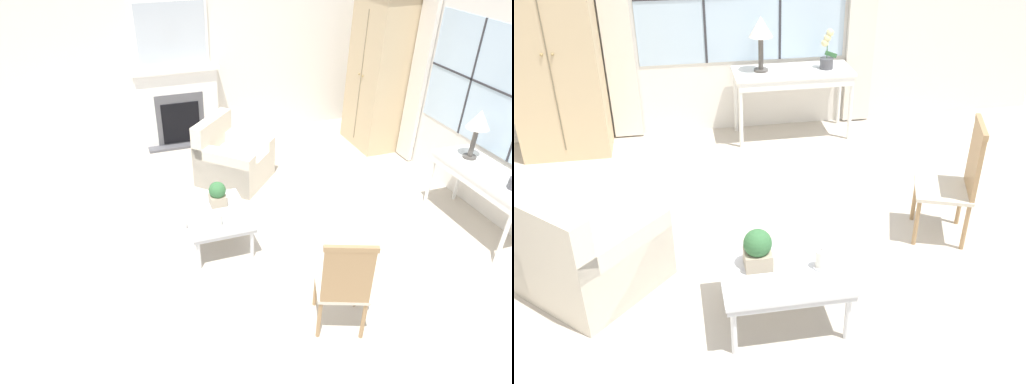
% 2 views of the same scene
% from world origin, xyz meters
% --- Properties ---
extents(ground_plane, '(14.00, 14.00, 0.00)m').
position_xyz_m(ground_plane, '(0.00, 0.00, 0.00)').
color(ground_plane, '#BCB2A3').
extents(wall_back_windowed, '(7.20, 0.14, 2.80)m').
position_xyz_m(wall_back_windowed, '(0.00, 3.02, 1.39)').
color(wall_back_windowed, silver).
rests_on(wall_back_windowed, ground_plane).
extents(armoire, '(0.96, 0.59, 2.35)m').
position_xyz_m(armoire, '(-1.95, 2.69, 1.18)').
color(armoire, tan).
rests_on(armoire, ground_plane).
extents(console_table, '(1.30, 0.52, 0.76)m').
position_xyz_m(console_table, '(0.50, 2.68, 0.68)').
color(console_table, white).
rests_on(console_table, ground_plane).
extents(table_lamp, '(0.25, 0.25, 0.58)m').
position_xyz_m(table_lamp, '(0.15, 2.70, 1.21)').
color(table_lamp, '#4C4742').
rests_on(table_lamp, console_table).
extents(potted_orchid, '(0.19, 0.15, 0.43)m').
position_xyz_m(potted_orchid, '(0.87, 2.67, 0.93)').
color(potted_orchid, '#4C4C51').
rests_on(potted_orchid, console_table).
extents(armchair_upholstered, '(1.17, 1.17, 0.86)m').
position_xyz_m(armchair_upholstered, '(-1.51, 0.30, 0.28)').
color(armchair_upholstered, beige).
rests_on(armchair_upholstered, ground_plane).
extents(side_chair_wooden, '(0.56, 0.56, 1.02)m').
position_xyz_m(side_chair_wooden, '(1.38, 0.46, 0.56)').
color(side_chair_wooden, beige).
rests_on(side_chair_wooden, ground_plane).
extents(coffee_table, '(0.84, 0.68, 0.41)m').
position_xyz_m(coffee_table, '(-0.19, -0.25, 0.36)').
color(coffee_table, silver).
rests_on(coffee_table, ground_plane).
extents(potted_plant_small, '(0.19, 0.19, 0.28)m').
position_xyz_m(potted_plant_small, '(-0.35, -0.19, 0.54)').
color(potted_plant_small, tan).
rests_on(potted_plant_small, coffee_table).
extents(pillar_candle, '(0.11, 0.11, 0.15)m').
position_xyz_m(pillar_candle, '(0.05, -0.29, 0.47)').
color(pillar_candle, silver).
rests_on(pillar_candle, coffee_table).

